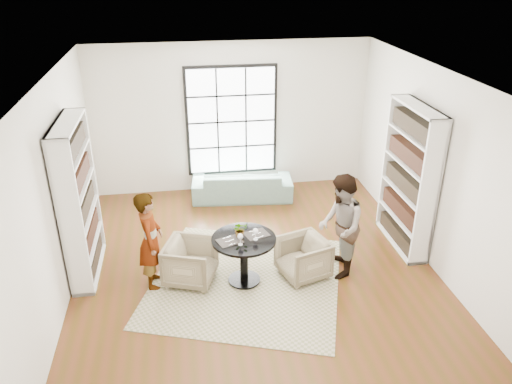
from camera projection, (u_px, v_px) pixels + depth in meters
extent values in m
plane|color=#592C15|center=(255.00, 265.00, 7.90)|extent=(6.00, 6.00, 0.00)
plane|color=silver|center=(231.00, 118.00, 9.92)|extent=(5.50, 0.00, 5.50)
plane|color=silver|center=(58.00, 192.00, 6.86)|extent=(0.00, 6.00, 6.00)
plane|color=silver|center=(432.00, 168.00, 7.64)|extent=(0.00, 6.00, 6.00)
plane|color=silver|center=(305.00, 311.00, 4.58)|extent=(5.50, 0.00, 5.50)
plane|color=white|center=(254.00, 76.00, 6.60)|extent=(6.00, 6.00, 0.00)
cube|color=black|center=(232.00, 121.00, 9.93)|extent=(1.82, 0.06, 2.22)
cube|color=white|center=(232.00, 122.00, 9.89)|extent=(1.70, 0.02, 2.10)
cube|color=tan|center=(246.00, 280.00, 7.54)|extent=(3.49, 3.49, 0.01)
cylinder|color=black|center=(244.00, 280.00, 7.52)|extent=(0.48, 0.48, 0.04)
cylinder|color=black|center=(244.00, 261.00, 7.37)|extent=(0.12, 0.12, 0.67)
cylinder|color=black|center=(244.00, 239.00, 7.21)|extent=(0.94, 0.94, 0.04)
imported|color=gray|center=(242.00, 184.00, 9.98)|extent=(2.04, 0.96, 0.58)
imported|color=tan|center=(191.00, 262.00, 7.41)|extent=(0.91, 0.90, 0.65)
imported|color=tan|center=(303.00, 258.00, 7.54)|extent=(0.85, 0.84, 0.62)
imported|color=gray|center=(150.00, 240.00, 7.15)|extent=(0.38, 0.56, 1.50)
imported|color=gray|center=(340.00, 226.00, 7.40)|extent=(0.75, 0.88, 1.62)
cube|color=black|center=(230.00, 241.00, 7.12)|extent=(0.41, 0.36, 0.01)
cube|color=black|center=(256.00, 234.00, 7.30)|extent=(0.41, 0.36, 0.01)
cylinder|color=silver|center=(240.00, 244.00, 7.04)|extent=(0.06, 0.06, 0.01)
cylinder|color=silver|center=(240.00, 241.00, 7.02)|extent=(0.01, 0.01, 0.10)
sphere|color=maroon|center=(240.00, 237.00, 6.98)|extent=(0.08, 0.08, 0.08)
ellipsoid|color=white|center=(240.00, 237.00, 6.98)|extent=(0.08, 0.08, 0.09)
cylinder|color=silver|center=(256.00, 239.00, 7.17)|extent=(0.07, 0.07, 0.01)
cylinder|color=silver|center=(256.00, 236.00, 7.14)|extent=(0.01, 0.01, 0.10)
sphere|color=maroon|center=(256.00, 231.00, 7.11)|extent=(0.08, 0.08, 0.08)
ellipsoid|color=white|center=(256.00, 231.00, 7.11)|extent=(0.08, 0.08, 0.09)
imported|color=gray|center=(240.00, 230.00, 7.19)|extent=(0.24, 0.21, 0.23)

